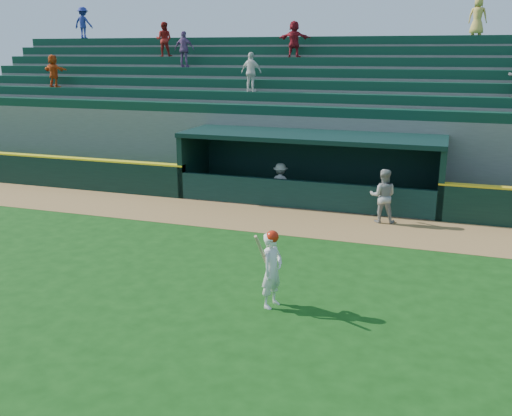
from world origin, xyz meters
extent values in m
plane|color=#124110|center=(0.00, 0.00, 0.00)|extent=(120.00, 120.00, 0.00)
cube|color=olive|center=(0.00, 4.90, 0.01)|extent=(40.00, 3.00, 0.01)
cube|color=black|center=(-12.25, 6.55, 0.60)|extent=(15.50, 0.30, 1.20)
cube|color=yellow|center=(-12.25, 6.55, 1.23)|extent=(15.50, 0.32, 0.06)
imported|color=#979792|center=(2.86, 5.75, 0.87)|extent=(0.90, 0.73, 1.74)
imported|color=#A6A6A0|center=(-0.94, 7.10, 0.72)|extent=(0.99, 0.65, 1.44)
cube|color=slate|center=(0.00, 7.70, 0.02)|extent=(9.00, 2.60, 0.04)
cube|color=black|center=(-4.60, 7.70, 1.15)|extent=(0.20, 2.60, 2.30)
cube|color=black|center=(4.60, 7.70, 1.15)|extent=(0.20, 2.60, 2.30)
cube|color=black|center=(0.00, 9.00, 1.15)|extent=(9.40, 0.20, 2.30)
cube|color=black|center=(0.00, 7.70, 2.38)|extent=(9.40, 2.80, 0.16)
cube|color=black|center=(0.00, 6.48, 0.50)|extent=(9.00, 0.16, 1.00)
cube|color=brown|center=(0.00, 8.50, 0.25)|extent=(8.40, 0.45, 0.10)
cube|color=slate|center=(0.00, 9.53, 1.46)|extent=(34.00, 0.85, 2.91)
cube|color=#0F3828|center=(0.00, 9.41, 3.09)|extent=(34.00, 0.60, 0.36)
cube|color=slate|center=(0.00, 10.38, 1.68)|extent=(34.00, 0.85, 3.36)
cube|color=#0F3828|center=(0.00, 10.26, 3.54)|extent=(34.00, 0.60, 0.36)
cube|color=slate|center=(0.00, 11.22, 1.91)|extent=(34.00, 0.85, 3.81)
cube|color=#0F3828|center=(0.00, 11.11, 3.99)|extent=(34.00, 0.60, 0.36)
cube|color=slate|center=(0.00, 12.07, 2.13)|extent=(34.00, 0.85, 4.26)
cube|color=#0F3828|center=(0.00, 11.96, 4.44)|extent=(34.00, 0.60, 0.36)
cube|color=slate|center=(0.00, 12.93, 2.35)|extent=(34.00, 0.85, 4.71)
cube|color=#0F3828|center=(0.00, 12.81, 4.89)|extent=(34.00, 0.60, 0.36)
cube|color=slate|center=(0.00, 13.78, 2.58)|extent=(34.00, 0.85, 5.16)
cube|color=#0F3828|center=(0.00, 13.66, 5.34)|extent=(34.00, 0.60, 0.36)
cube|color=slate|center=(0.00, 14.62, 2.80)|extent=(34.00, 0.85, 5.61)
cube|color=#0F3828|center=(0.00, 14.51, 5.79)|extent=(34.00, 0.60, 0.36)
cube|color=slate|center=(0.00, 15.20, 2.80)|extent=(34.50, 0.30, 5.61)
imported|color=silver|center=(-3.15, 10.28, 4.51)|extent=(0.98, 0.55, 1.57)
imported|color=maroon|center=(-2.05, 12.83, 5.83)|extent=(1.42, 0.48, 1.53)
imported|color=gold|center=(5.41, 14.53, 6.73)|extent=(0.82, 0.61, 1.52)
imported|color=#7C5089|center=(-6.93, 11.97, 5.41)|extent=(0.95, 0.44, 1.58)
imported|color=#D14A17|center=(-12.77, 10.28, 4.45)|extent=(1.41, 0.67, 1.46)
imported|color=#A11C18|center=(-8.37, 12.83, 5.86)|extent=(0.87, 0.74, 1.57)
imported|color=navy|center=(-13.93, 14.53, 6.76)|extent=(1.02, 0.59, 1.58)
imported|color=white|center=(1.37, -1.38, 0.82)|extent=(0.54, 0.69, 1.64)
sphere|color=red|center=(1.37, -1.38, 1.57)|extent=(0.27, 0.27, 0.27)
cylinder|color=#D3B087|center=(1.19, -1.60, 1.34)|extent=(0.17, 0.53, 0.76)
camera|label=1|loc=(4.68, -12.20, 5.31)|focal=40.00mm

